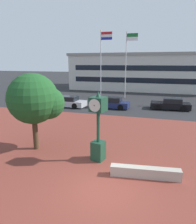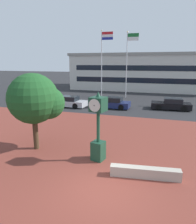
{
  "view_description": "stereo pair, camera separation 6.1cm",
  "coord_description": "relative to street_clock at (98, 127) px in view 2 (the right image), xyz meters",
  "views": [
    {
      "loc": [
        2.11,
        -7.58,
        5.22
      ],
      "look_at": [
        -1.08,
        2.87,
        2.61
      ],
      "focal_mm": 33.68,
      "sensor_mm": 36.0,
      "label": 1
    },
    {
      "loc": [
        2.17,
        -7.57,
        5.22
      ],
      "look_at": [
        -1.08,
        2.87,
        2.61
      ],
      "focal_mm": 33.68,
      "sensor_mm": 36.0,
      "label": 2
    }
  ],
  "objects": [
    {
      "name": "car_street_near",
      "position": [
        -7.66,
        12.38,
        -1.31
      ],
      "size": [
        4.66,
        1.98,
        1.28
      ],
      "rotation": [
        0.0,
        0.0,
        1.53
      ],
      "color": "#B7BABF",
      "rests_on": "ground"
    },
    {
      "name": "car_street_mid",
      "position": [
        4.14,
        14.48,
        -1.31
      ],
      "size": [
        4.33,
        2.05,
        1.28
      ],
      "rotation": [
        0.0,
        0.0,
        1.6
      ],
      "color": "black",
      "rests_on": "ground"
    },
    {
      "name": "ground_plane",
      "position": [
        0.97,
        -2.56,
        -1.88
      ],
      "size": [
        200.0,
        200.0,
        0.0
      ],
      "primitive_type": "plane",
      "color": "#262628"
    },
    {
      "name": "civic_building",
      "position": [
        0.35,
        33.15,
        1.54
      ],
      "size": [
        29.6,
        12.38,
        6.82
      ],
      "color": "beige",
      "rests_on": "ground"
    },
    {
      "name": "street_clock",
      "position": [
        0.0,
        0.0,
        0.0
      ],
      "size": [
        0.89,
        0.93,
        3.76
      ],
      "rotation": [
        0.0,
        0.0,
        -0.22
      ],
      "color": "#19422D",
      "rests_on": "ground"
    },
    {
      "name": "planter_wall",
      "position": [
        2.6,
        -1.11,
        -1.63
      ],
      "size": [
        3.22,
        0.8,
        0.5
      ],
      "primitive_type": "cube",
      "rotation": [
        0.0,
        0.0,
        0.13
      ],
      "color": "#ADA393",
      "rests_on": "ground"
    },
    {
      "name": "plaza_tree",
      "position": [
        -3.94,
        0.43,
        1.18
      ],
      "size": [
        3.21,
        2.99,
        4.62
      ],
      "color": "#42301E",
      "rests_on": "ground"
    },
    {
      "name": "car_street_distant",
      "position": [
        -2.41,
        13.21,
        -1.31
      ],
      "size": [
        4.19,
        1.98,
        1.28
      ],
      "rotation": [
        0.0,
        0.0,
        1.56
      ],
      "color": "navy",
      "rests_on": "ground"
    },
    {
      "name": "plaza_brick_paving",
      "position": [
        0.97,
        1.6,
        -1.88
      ],
      "size": [
        44.0,
        16.31,
        0.01
      ],
      "primitive_type": "cube",
      "color": "brown",
      "rests_on": "ground"
    },
    {
      "name": "flagpole_primary",
      "position": [
        -5.74,
        20.81,
        3.96
      ],
      "size": [
        1.76,
        0.14,
        9.74
      ],
      "color": "silver",
      "rests_on": "ground"
    },
    {
      "name": "flagpole_secondary",
      "position": [
        -2.0,
        20.81,
        3.67
      ],
      "size": [
        1.65,
        0.14,
        9.4
      ],
      "color": "silver",
      "rests_on": "ground"
    }
  ]
}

